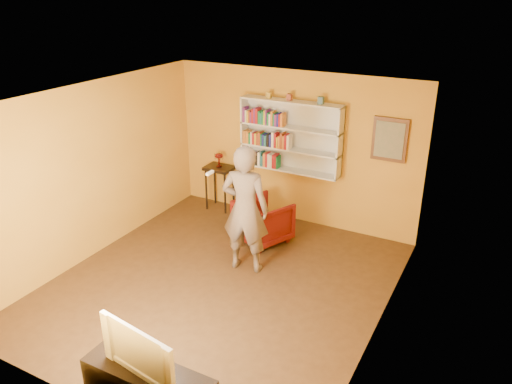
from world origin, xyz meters
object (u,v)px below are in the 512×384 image
console_table (219,174)px  television (145,348)px  person (245,209)px  ruby_lustre (219,157)px  bookshelf (292,136)px  armchair (263,221)px

console_table → television: (1.96, -4.50, 0.08)m
person → ruby_lustre: bearing=-58.3°
bookshelf → console_table: size_ratio=2.12×
console_table → ruby_lustre: 0.34m
person → television: (0.48, -2.85, -0.20)m
ruby_lustre → television: 4.91m
ruby_lustre → person: size_ratio=0.13×
console_table → person: person is taller
bookshelf → armchair: bearing=-94.2°
person → console_table: bearing=-58.3°
armchair → person: person is taller
console_table → bookshelf: bearing=6.6°
bookshelf → armchair: bookshelf is taller
bookshelf → armchair: size_ratio=2.26×
bookshelf → ruby_lustre: size_ratio=6.86×
ruby_lustre → armchair: size_ratio=0.33×
bookshelf → console_table: (-1.39, -0.16, -0.89)m
ruby_lustre → armchair: ruby_lustre is taller
television → armchair: bearing=108.3°
television → bookshelf: bearing=105.6°
armchair → television: 3.81m
ruby_lustre → armchair: 1.66m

